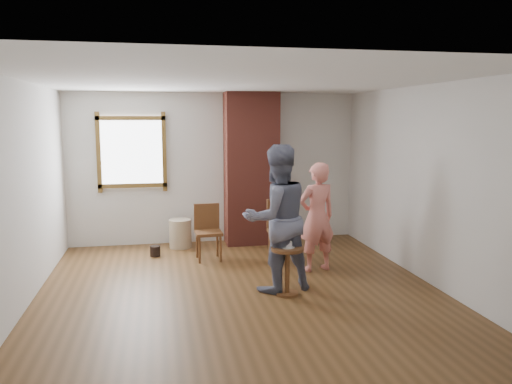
# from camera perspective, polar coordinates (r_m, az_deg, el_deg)

# --- Properties ---
(ground) EXTENTS (5.50, 5.50, 0.00)m
(ground) POSITION_cam_1_polar(r_m,az_deg,el_deg) (6.35, -1.71, -11.46)
(ground) COLOR brown
(ground) RESTS_ON ground
(room_shell) EXTENTS (5.04, 5.52, 2.62)m
(room_shell) POSITION_cam_1_polar(r_m,az_deg,el_deg) (6.58, -3.13, 5.34)
(room_shell) COLOR silver
(room_shell) RESTS_ON ground
(brick_chimney) EXTENTS (0.90, 0.50, 2.60)m
(brick_chimney) POSITION_cam_1_polar(r_m,az_deg,el_deg) (8.59, -0.55, 2.66)
(brick_chimney) COLOR brown
(brick_chimney) RESTS_ON ground
(stoneware_crock) EXTENTS (0.48, 0.48, 0.48)m
(stoneware_crock) POSITION_cam_1_polar(r_m,az_deg,el_deg) (8.52, -8.65, -4.71)
(stoneware_crock) COLOR tan
(stoneware_crock) RESTS_ON ground
(dark_pot) EXTENTS (0.19, 0.19, 0.16)m
(dark_pot) POSITION_cam_1_polar(r_m,az_deg,el_deg) (8.10, -11.45, -6.63)
(dark_pot) COLOR black
(dark_pot) RESTS_ON ground
(dining_chair_left) EXTENTS (0.41, 0.41, 0.85)m
(dining_chair_left) POSITION_cam_1_polar(r_m,az_deg,el_deg) (7.75, -5.54, -4.17)
(dining_chair_left) COLOR brown
(dining_chair_left) RESTS_ON ground
(dining_chair_right) EXTENTS (0.46, 0.46, 0.94)m
(dining_chair_right) POSITION_cam_1_polar(r_m,az_deg,el_deg) (7.58, 3.10, -4.02)
(dining_chair_right) COLOR brown
(dining_chair_right) RESTS_ON ground
(side_table) EXTENTS (0.40, 0.40, 0.60)m
(side_table) POSITION_cam_1_polar(r_m,az_deg,el_deg) (6.18, 3.59, -8.11)
(side_table) COLOR brown
(side_table) RESTS_ON ground
(cake_plate) EXTENTS (0.18, 0.18, 0.01)m
(cake_plate) POSITION_cam_1_polar(r_m,az_deg,el_deg) (6.13, 3.61, -6.30)
(cake_plate) COLOR white
(cake_plate) RESTS_ON side_table
(cake_slice) EXTENTS (0.08, 0.07, 0.06)m
(cake_slice) POSITION_cam_1_polar(r_m,az_deg,el_deg) (6.12, 3.70, -5.99)
(cake_slice) COLOR silver
(cake_slice) RESTS_ON cake_plate
(man) EXTENTS (1.04, 0.90, 1.84)m
(man) POSITION_cam_1_polar(r_m,az_deg,el_deg) (6.24, 2.39, -3.03)
(man) COLOR #141538
(man) RESTS_ON ground
(person_pink) EXTENTS (0.63, 0.48, 1.55)m
(person_pink) POSITION_cam_1_polar(r_m,az_deg,el_deg) (7.12, 6.97, -2.85)
(person_pink) COLOR #EC8276
(person_pink) RESTS_ON ground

